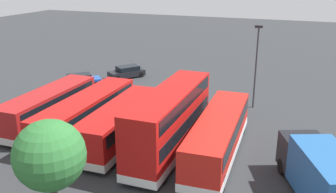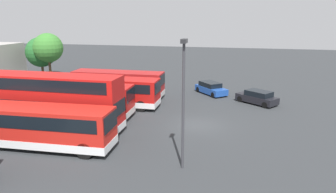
% 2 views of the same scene
% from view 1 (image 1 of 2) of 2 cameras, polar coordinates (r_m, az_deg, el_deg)
% --- Properties ---
extents(ground_plane, '(140.00, 140.00, 0.00)m').
position_cam_1_polar(ground_plane, '(38.40, 1.02, -0.22)').
color(ground_plane, '#2D3033').
extents(bus_single_deck_near_end, '(3.13, 11.82, 2.95)m').
position_cam_1_polar(bus_single_deck_near_end, '(26.28, 7.67, -5.75)').
color(bus_single_deck_near_end, red).
rests_on(bus_single_deck_near_end, ground).
extents(bus_double_decker_second, '(2.70, 11.42, 4.55)m').
position_cam_1_polar(bus_double_decker_second, '(26.43, 0.34, -3.48)').
color(bus_double_decker_second, '#B71411').
rests_on(bus_double_decker_second, ground).
extents(bus_single_deck_third, '(2.96, 10.40, 2.95)m').
position_cam_1_polar(bus_single_deck_third, '(28.25, -7.10, -3.95)').
color(bus_single_deck_third, '#B71411').
rests_on(bus_single_deck_third, ground).
extents(bus_single_deck_fourth, '(2.77, 11.94, 2.95)m').
position_cam_1_polar(bus_single_deck_fourth, '(30.56, -12.22, -2.46)').
color(bus_single_deck_fourth, '#B71411').
rests_on(bus_single_deck_fourth, ground).
extents(bus_single_deck_fifth, '(2.73, 10.46, 2.95)m').
position_cam_1_polar(bus_single_deck_fifth, '(32.91, -17.59, -1.40)').
color(bus_single_deck_fifth, '#A51919').
rests_on(bus_single_deck_fifth, ground).
extents(box_truck_blue, '(5.18, 7.89, 3.20)m').
position_cam_1_polar(box_truck_blue, '(22.90, 22.14, -10.70)').
color(box_truck_blue, '#235999').
rests_on(box_truck_blue, ground).
extents(car_hatchback_silver, '(4.01, 4.50, 1.43)m').
position_cam_1_polar(car_hatchback_silver, '(45.86, -6.27, 3.72)').
color(car_hatchback_silver, black).
rests_on(car_hatchback_silver, ground).
extents(car_small_green, '(4.44, 4.18, 1.43)m').
position_cam_1_polar(car_small_green, '(43.13, -13.15, 2.38)').
color(car_small_green, '#1E479E').
rests_on(car_small_green, ground).
extents(lamp_post_tall, '(0.70, 0.30, 7.77)m').
position_cam_1_polar(lamp_post_tall, '(35.42, 13.26, 5.34)').
color(lamp_post_tall, '#38383D').
rests_on(lamp_post_tall, ground).
extents(tree_midleft, '(3.42, 3.42, 5.90)m').
position_cam_1_polar(tree_midleft, '(18.61, -17.51, -8.56)').
color(tree_midleft, '#4C3823').
rests_on(tree_midleft, ground).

